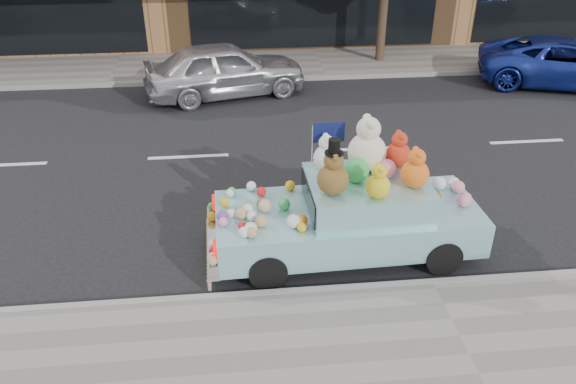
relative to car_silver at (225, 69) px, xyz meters
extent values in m
plane|color=black|center=(3.11, -3.93, -0.76)|extent=(120.00, 120.00, 0.00)
cube|color=gray|center=(3.11, -10.43, -0.70)|extent=(60.00, 3.00, 0.12)
cube|color=gray|center=(3.11, 2.57, -0.70)|extent=(60.00, 3.00, 0.12)
cube|color=gray|center=(3.11, -8.93, -0.70)|extent=(60.00, 0.12, 0.13)
cube|color=gray|center=(3.11, 1.07, -0.70)|extent=(60.00, 0.12, 0.13)
cube|color=black|center=(-6.89, 4.05, 0.64)|extent=(8.50, 0.06, 2.40)
cube|color=black|center=(3.11, 4.05, 0.64)|extent=(8.50, 0.06, 2.40)
cylinder|color=#38281C|center=(5.11, 2.57, 0.84)|extent=(0.28, 0.28, 3.20)
imported|color=#BCBCC1|center=(0.00, 0.00, 0.00)|extent=(4.78, 2.84, 1.53)
imported|color=#1C2F9C|center=(10.01, -0.12, -0.08)|extent=(5.33, 3.59, 1.36)
cylinder|color=black|center=(3.38, -8.56, -0.46)|extent=(0.61, 0.22, 0.60)
cylinder|color=black|center=(3.34, -7.00, -0.46)|extent=(0.61, 0.22, 0.60)
cylinder|color=black|center=(0.59, -8.64, -0.46)|extent=(0.61, 0.22, 0.60)
cylinder|color=black|center=(0.54, -7.08, -0.46)|extent=(0.61, 0.22, 0.60)
cube|color=#92D0DB|center=(1.96, -7.82, -0.21)|extent=(4.35, 1.82, 0.60)
cube|color=#92D0DB|center=(2.26, -7.81, 0.34)|extent=(1.94, 1.55, 0.50)
cube|color=silver|center=(-0.26, -7.88, -0.36)|extent=(0.21, 1.78, 0.26)
cube|color=red|center=(-0.19, -8.56, -0.04)|extent=(0.07, 0.28, 0.16)
cube|color=red|center=(-0.23, -7.20, -0.04)|extent=(0.07, 0.28, 0.16)
cube|color=black|center=(1.31, -7.84, 0.34)|extent=(0.08, 1.30, 0.40)
sphere|color=brown|center=(1.62, -8.18, 0.83)|extent=(0.49, 0.49, 0.49)
sphere|color=brown|center=(1.62, -8.18, 1.15)|extent=(0.30, 0.30, 0.30)
sphere|color=brown|center=(1.62, -8.29, 1.24)|extent=(0.12, 0.12, 0.12)
sphere|color=brown|center=(1.62, -8.08, 1.24)|extent=(0.12, 0.12, 0.12)
cylinder|color=black|center=(1.62, -8.18, 1.27)|extent=(0.29, 0.29, 0.02)
cylinder|color=black|center=(1.62, -8.18, 1.38)|extent=(0.18, 0.18, 0.22)
sphere|color=beige|center=(2.30, -7.46, 0.90)|extent=(0.63, 0.63, 0.63)
sphere|color=beige|center=(2.30, -7.46, 1.31)|extent=(0.39, 0.39, 0.39)
sphere|color=beige|center=(2.30, -7.60, 1.44)|extent=(0.15, 0.15, 0.15)
sphere|color=beige|center=(2.30, -7.32, 1.44)|extent=(0.15, 0.15, 0.15)
sphere|color=#E85915|center=(2.92, -8.09, 0.81)|extent=(0.44, 0.44, 0.44)
sphere|color=#E85915|center=(2.92, -8.09, 1.09)|extent=(0.27, 0.27, 0.27)
sphere|color=#E85915|center=(2.92, -8.19, 1.18)|extent=(0.10, 0.10, 0.10)
sphere|color=#E85915|center=(2.92, -8.00, 1.18)|extent=(0.10, 0.10, 0.10)
sphere|color=#B32713|center=(2.85, -7.40, 0.80)|extent=(0.42, 0.42, 0.42)
sphere|color=#B32713|center=(2.85, -7.40, 1.07)|extent=(0.26, 0.26, 0.26)
sphere|color=#B32713|center=(2.85, -7.49, 1.16)|extent=(0.10, 0.10, 0.10)
sphere|color=#B32713|center=(2.85, -7.30, 1.16)|extent=(0.10, 0.10, 0.10)
sphere|color=silver|center=(1.65, -7.38, 0.80)|extent=(0.42, 0.42, 0.42)
sphere|color=silver|center=(1.65, -7.38, 1.06)|extent=(0.26, 0.26, 0.26)
sphere|color=silver|center=(1.65, -7.47, 1.15)|extent=(0.10, 0.10, 0.10)
sphere|color=silver|center=(1.65, -7.29, 1.15)|extent=(0.10, 0.10, 0.10)
sphere|color=gold|center=(2.28, -8.36, 0.77)|extent=(0.38, 0.38, 0.38)
sphere|color=gold|center=(2.28, -8.36, 1.02)|extent=(0.23, 0.23, 0.23)
sphere|color=gold|center=(2.28, -8.44, 1.09)|extent=(0.09, 0.09, 0.09)
sphere|color=gold|center=(2.28, -8.28, 1.09)|extent=(0.09, 0.09, 0.09)
sphere|color=green|center=(2.06, -7.82, 0.77)|extent=(0.40, 0.40, 0.40)
sphere|color=pink|center=(2.56, -7.75, 0.74)|extent=(0.32, 0.32, 0.32)
sphere|color=silver|center=(0.42, -7.09, 0.17)|extent=(0.17, 0.17, 0.17)
sphere|color=#A5855A|center=(0.22, -7.97, 0.18)|extent=(0.19, 0.19, 0.19)
sphere|color=gold|center=(1.13, -8.43, 0.16)|extent=(0.15, 0.15, 0.15)
sphere|color=gold|center=(-0.04, -7.57, 0.17)|extent=(0.16, 0.16, 0.16)
sphere|color=beige|center=(0.33, -7.83, 0.17)|extent=(0.17, 0.17, 0.17)
sphere|color=red|center=(0.58, -7.29, 0.17)|extent=(0.17, 0.17, 0.17)
sphere|color=pink|center=(-0.06, -8.15, 0.16)|extent=(0.15, 0.15, 0.15)
sphere|color=red|center=(0.23, -8.30, 0.16)|extent=(0.14, 0.14, 0.14)
sphere|color=silver|center=(0.36, -8.41, 0.19)|extent=(0.20, 0.20, 0.20)
sphere|color=green|center=(0.92, -7.76, 0.18)|extent=(0.19, 0.19, 0.19)
sphere|color=brown|center=(0.56, -7.69, 0.17)|extent=(0.16, 0.16, 0.16)
sphere|color=#A5855A|center=(0.36, -8.51, 0.17)|extent=(0.17, 0.17, 0.17)
sphere|color=silver|center=(0.25, -8.49, 0.17)|extent=(0.17, 0.17, 0.17)
sphere|color=silver|center=(1.02, -8.30, 0.20)|extent=(0.22, 0.22, 0.22)
sphere|color=gold|center=(1.09, -7.14, 0.17)|extent=(0.17, 0.17, 0.17)
sphere|color=silver|center=(0.06, -7.91, 0.16)|extent=(0.14, 0.14, 0.14)
sphere|color=orange|center=(1.15, -8.26, 0.18)|extent=(0.19, 0.19, 0.19)
sphere|color=silver|center=(0.39, -8.04, 0.17)|extent=(0.16, 0.16, 0.16)
sphere|color=orange|center=(0.49, -8.23, 0.15)|extent=(0.13, 0.13, 0.13)
sphere|color=#673094|center=(-0.07, -8.03, 0.18)|extent=(0.18, 0.18, 0.18)
sphere|color=green|center=(0.08, -7.22, 0.16)|extent=(0.15, 0.15, 0.15)
sphere|color=#A5855A|center=(0.53, -8.22, 0.18)|extent=(0.19, 0.19, 0.19)
sphere|color=#A5855A|center=(0.62, -7.80, 0.19)|extent=(0.20, 0.20, 0.20)
sphere|color=silver|center=(0.06, -7.27, 0.16)|extent=(0.14, 0.14, 0.14)
sphere|color=#D8A88C|center=(0.61, -7.81, 0.21)|extent=(0.22, 0.22, 0.22)
sphere|color=brown|center=(-0.23, -8.65, -0.17)|extent=(0.13, 0.13, 0.13)
sphere|color=orange|center=(-0.27, -7.48, -0.15)|extent=(0.16, 0.16, 0.16)
sphere|color=#A5855A|center=(-0.23, -8.70, -0.16)|extent=(0.15, 0.15, 0.15)
sphere|color=silver|center=(-0.25, -8.27, -0.16)|extent=(0.14, 0.14, 0.14)
sphere|color=green|center=(-0.28, -7.11, -0.17)|extent=(0.12, 0.12, 0.12)
sphere|color=silver|center=(-0.24, -8.57, -0.17)|extent=(0.12, 0.12, 0.12)
sphere|color=red|center=(-0.24, -8.43, -0.17)|extent=(0.12, 0.12, 0.12)
sphere|color=pink|center=(3.93, -7.86, 0.18)|extent=(0.18, 0.18, 0.18)
sphere|color=pink|center=(3.86, -7.96, 0.20)|extent=(0.22, 0.22, 0.22)
sphere|color=brown|center=(3.30, -8.02, 0.21)|extent=(0.24, 0.24, 0.24)
sphere|color=silver|center=(3.65, -7.37, 0.20)|extent=(0.23, 0.23, 0.23)
sphere|color=brown|center=(3.44, -7.77, 0.18)|extent=(0.19, 0.19, 0.19)
sphere|color=pink|center=(3.92, -7.52, 0.20)|extent=(0.22, 0.22, 0.22)
sphere|color=silver|center=(3.91, -7.35, 0.19)|extent=(0.20, 0.20, 0.20)
sphere|color=orange|center=(3.31, -7.29, 0.19)|extent=(0.20, 0.20, 0.20)
cylinder|color=#997A54|center=(-0.31, -8.74, -0.60)|extent=(0.06, 0.06, 0.17)
sphere|color=#997A54|center=(-0.31, -8.74, -0.50)|extent=(0.07, 0.07, 0.07)
cylinder|color=#997A54|center=(-0.32, -8.64, -0.60)|extent=(0.06, 0.06, 0.17)
sphere|color=#997A54|center=(-0.32, -8.64, -0.50)|extent=(0.07, 0.07, 0.07)
cylinder|color=#997A54|center=(-0.32, -8.54, -0.60)|extent=(0.06, 0.06, 0.17)
sphere|color=#997A54|center=(-0.32, -8.54, -0.50)|extent=(0.07, 0.07, 0.07)
cylinder|color=#997A54|center=(-0.32, -8.44, -0.60)|extent=(0.06, 0.06, 0.17)
sphere|color=#997A54|center=(-0.32, -8.44, -0.50)|extent=(0.07, 0.07, 0.07)
cylinder|color=#997A54|center=(-0.32, -8.34, -0.60)|extent=(0.06, 0.06, 0.17)
sphere|color=#997A54|center=(-0.32, -8.34, -0.50)|extent=(0.07, 0.07, 0.07)
cylinder|color=#997A54|center=(-0.33, -8.24, -0.60)|extent=(0.06, 0.06, 0.17)
sphere|color=#997A54|center=(-0.33, -8.24, -0.50)|extent=(0.07, 0.07, 0.07)
cylinder|color=#997A54|center=(-0.33, -8.14, -0.60)|extent=(0.06, 0.06, 0.17)
sphere|color=#997A54|center=(-0.33, -8.14, -0.50)|extent=(0.07, 0.07, 0.07)
cylinder|color=#997A54|center=(-0.33, -8.04, -0.60)|extent=(0.06, 0.06, 0.17)
sphere|color=#997A54|center=(-0.33, -8.04, -0.50)|extent=(0.07, 0.07, 0.07)
cylinder|color=#997A54|center=(-0.33, -7.94, -0.60)|extent=(0.06, 0.06, 0.17)
sphere|color=#997A54|center=(-0.33, -7.94, -0.50)|extent=(0.07, 0.07, 0.07)
cylinder|color=#997A54|center=(-0.34, -7.84, -0.60)|extent=(0.06, 0.06, 0.17)
sphere|color=#997A54|center=(-0.34, -7.84, -0.50)|extent=(0.07, 0.07, 0.07)
cylinder|color=#997A54|center=(-0.34, -7.74, -0.60)|extent=(0.06, 0.06, 0.17)
sphere|color=#997A54|center=(-0.34, -7.74, -0.50)|extent=(0.07, 0.07, 0.07)
cylinder|color=#997A54|center=(-0.34, -7.64, -0.60)|extent=(0.06, 0.06, 0.17)
sphere|color=#997A54|center=(-0.34, -7.64, -0.50)|extent=(0.07, 0.07, 0.07)
cylinder|color=#997A54|center=(-0.35, -7.54, -0.60)|extent=(0.06, 0.06, 0.17)
sphere|color=#997A54|center=(-0.35, -7.54, -0.50)|extent=(0.07, 0.07, 0.07)
cylinder|color=#997A54|center=(-0.35, -7.44, -0.60)|extent=(0.06, 0.06, 0.17)
sphere|color=#997A54|center=(-0.35, -7.44, -0.50)|extent=(0.07, 0.07, 0.07)
cylinder|color=#997A54|center=(-0.35, -7.34, -0.60)|extent=(0.06, 0.06, 0.17)
sphere|color=#997A54|center=(-0.35, -7.34, -0.50)|extent=(0.07, 0.07, 0.07)
cylinder|color=#997A54|center=(-0.35, -7.24, -0.60)|extent=(0.06, 0.06, 0.17)
sphere|color=#997A54|center=(-0.35, -7.24, -0.50)|extent=(0.07, 0.07, 0.07)
cylinder|color=#997A54|center=(-0.36, -7.14, -0.60)|extent=(0.06, 0.06, 0.17)
sphere|color=#997A54|center=(-0.36, -7.14, -0.50)|extent=(0.07, 0.07, 0.07)
cylinder|color=#997A54|center=(-0.36, -7.04, -0.60)|extent=(0.06, 0.06, 0.17)
sphere|color=#997A54|center=(-0.36, -7.04, -0.50)|extent=(0.07, 0.07, 0.07)
cylinder|color=silver|center=(1.44, -7.19, 0.94)|extent=(0.02, 0.02, 0.70)
cube|color=#0C1447|center=(1.72, -7.16, 1.15)|extent=(0.52, 0.03, 0.34)
camera|label=1|loc=(0.20, -15.48, 4.89)|focal=35.00mm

